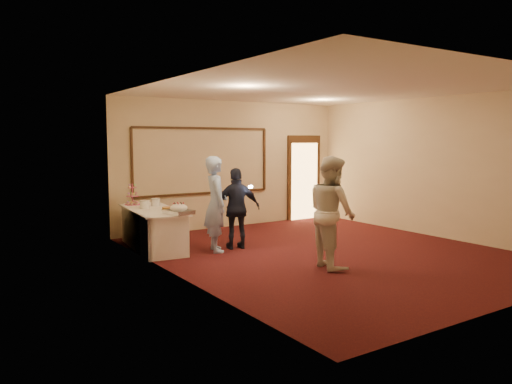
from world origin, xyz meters
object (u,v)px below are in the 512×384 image
(buffet_table, at_px, (153,229))
(woman, at_px, (332,212))
(man, at_px, (216,204))
(plate_stack_a, at_px, (145,204))
(plate_stack_b, at_px, (156,202))
(guest, at_px, (237,208))
(tart, at_px, (168,209))
(pavlova_tray, at_px, (179,209))
(cupcake_stand, at_px, (133,196))

(buffet_table, relative_size, woman, 1.22)
(man, bearing_deg, plate_stack_a, 60.27)
(plate_stack_b, xyz_separation_m, man, (0.69, -1.24, 0.04))
(plate_stack_a, bearing_deg, guest, -34.47)
(tart, bearing_deg, woman, -56.62)
(pavlova_tray, bearing_deg, cupcake_stand, 98.31)
(buffet_table, xyz_separation_m, guest, (1.36, -0.86, 0.39))
(buffet_table, height_order, pavlova_tray, pavlova_tray)
(buffet_table, xyz_separation_m, tart, (0.19, -0.29, 0.41))
(buffet_table, bearing_deg, plate_stack_b, 60.80)
(plate_stack_b, height_order, woman, woman)
(buffet_table, xyz_separation_m, plate_stack_b, (0.22, 0.39, 0.46))
(buffet_table, height_order, plate_stack_a, plate_stack_a)
(tart, height_order, guest, guest)
(plate_stack_a, height_order, woman, woman)
(plate_stack_b, bearing_deg, pavlova_tray, -93.27)
(plate_stack_b, relative_size, woman, 0.10)
(pavlova_tray, xyz_separation_m, cupcake_stand, (-0.25, 1.70, 0.09))
(plate_stack_b, distance_m, guest, 1.70)
(cupcake_stand, height_order, tart, cupcake_stand)
(plate_stack_a, height_order, man, man)
(buffet_table, distance_m, guest, 1.66)
(cupcake_stand, bearing_deg, tart, -74.99)
(plate_stack_a, bearing_deg, woman, -56.44)
(plate_stack_a, relative_size, woman, 0.10)
(guest, bearing_deg, tart, -11.08)
(guest, bearing_deg, buffet_table, -17.13)
(cupcake_stand, distance_m, guest, 2.23)
(cupcake_stand, bearing_deg, guest, -48.98)
(cupcake_stand, height_order, man, man)
(cupcake_stand, bearing_deg, man, -58.79)
(cupcake_stand, relative_size, tart, 1.82)
(woman, bearing_deg, man, 39.76)
(buffet_table, bearing_deg, cupcake_stand, 97.09)
(guest, bearing_deg, cupcake_stand, -33.75)
(plate_stack_b, xyz_separation_m, woman, (1.71, -3.31, 0.07))
(cupcake_stand, relative_size, guest, 0.30)
(woman, xyz_separation_m, guest, (-0.57, 2.05, -0.14))
(man, bearing_deg, plate_stack_b, 43.84)
(pavlova_tray, xyz_separation_m, tart, (0.05, 0.59, -0.06))
(buffet_table, distance_m, plate_stack_b, 0.64)
(man, bearing_deg, tart, 66.44)
(pavlova_tray, bearing_deg, woman, -48.85)
(pavlova_tray, xyz_separation_m, woman, (1.78, -2.04, 0.06))
(buffet_table, bearing_deg, man, -43.06)
(man, distance_m, guest, 0.47)
(cupcake_stand, height_order, woman, woman)
(tart, bearing_deg, man, -38.28)
(buffet_table, bearing_deg, woman, -56.54)
(pavlova_tray, bearing_deg, buffet_table, 99.44)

